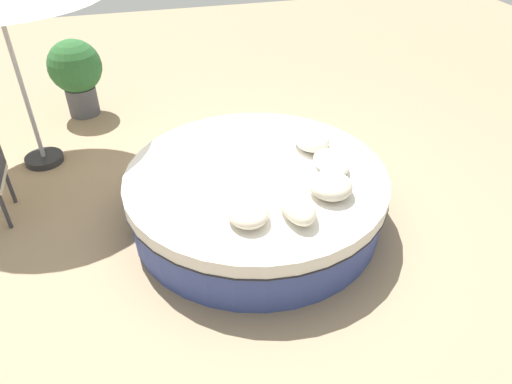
% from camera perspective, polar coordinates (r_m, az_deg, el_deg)
% --- Properties ---
extents(ground_plane, '(16.00, 16.00, 0.00)m').
position_cam_1_polar(ground_plane, '(4.88, -0.00, -3.24)').
color(ground_plane, '#9E8466').
extents(round_bed, '(2.53, 2.53, 0.57)m').
position_cam_1_polar(round_bed, '(4.70, -0.00, -0.49)').
color(round_bed, '#38478C').
rests_on(round_bed, ground_plane).
extents(throw_pillow_0, '(0.41, 0.35, 0.17)m').
position_cam_1_polar(throw_pillow_0, '(3.92, -1.02, -2.41)').
color(throw_pillow_0, beige).
rests_on(throw_pillow_0, round_bed).
extents(throw_pillow_1, '(0.52, 0.28, 0.20)m').
position_cam_1_polar(throw_pillow_1, '(3.98, 4.93, -1.54)').
color(throw_pillow_1, beige).
rests_on(throw_pillow_1, round_bed).
extents(throw_pillow_2, '(0.41, 0.39, 0.19)m').
position_cam_1_polar(throw_pillow_2, '(4.26, 8.90, 0.78)').
color(throw_pillow_2, beige).
rests_on(throw_pillow_2, round_bed).
extents(throw_pillow_3, '(0.48, 0.31, 0.14)m').
position_cam_1_polar(throw_pillow_3, '(4.63, 8.95, 3.55)').
color(throw_pillow_3, silver).
rests_on(throw_pillow_3, round_bed).
extents(throw_pillow_4, '(0.46, 0.36, 0.21)m').
position_cam_1_polar(throw_pillow_4, '(4.92, 6.62, 6.40)').
color(throw_pillow_4, silver).
rests_on(throw_pillow_4, round_bed).
extents(planter, '(0.71, 0.71, 1.05)m').
position_cam_1_polar(planter, '(7.07, -20.72, 13.28)').
color(planter, '#4C4C51').
rests_on(planter, ground_plane).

